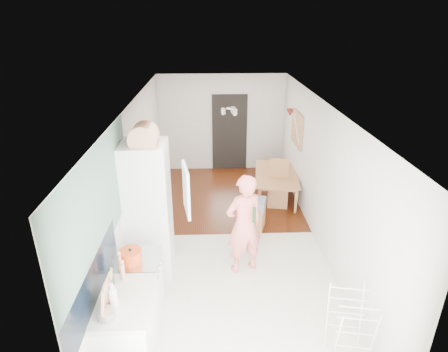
{
  "coord_description": "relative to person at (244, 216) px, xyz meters",
  "views": [
    {
      "loc": [
        -0.32,
        -5.85,
        3.81
      ],
      "look_at": [
        -0.08,
        0.2,
        1.2
      ],
      "focal_mm": 30.0,
      "sensor_mm": 36.0,
      "label": 1
    }
  ],
  "objects": [
    {
      "name": "room_shell",
      "position": [
        -0.19,
        0.86,
        0.27
      ],
      "size": [
        3.2,
        7.0,
        2.5
      ],
      "primitive_type": null,
      "color": "beige",
      "rests_on": "ground"
    },
    {
      "name": "floor",
      "position": [
        -0.19,
        0.86,
        -0.98
      ],
      "size": [
        3.2,
        7.0,
        0.01
      ],
      "primitive_type": "cube",
      "color": "silver",
      "rests_on": "ground"
    },
    {
      "name": "wood_floor_overlay",
      "position": [
        -0.19,
        2.71,
        -0.98
      ],
      "size": [
        3.2,
        3.3,
        0.01
      ],
      "primitive_type": "cube",
      "color": "#501C0B",
      "rests_on": "room_shell"
    },
    {
      "name": "sage_wall_panel",
      "position": [
        -1.78,
        -1.14,
        0.87
      ],
      "size": [
        0.02,
        3.0,
        1.3
      ],
      "primitive_type": "cube",
      "color": "slate",
      "rests_on": "room_shell"
    },
    {
      "name": "tile_splashback",
      "position": [
        -1.78,
        -1.69,
        0.17
      ],
      "size": [
        0.02,
        1.9,
        0.5
      ],
      "primitive_type": "cube",
      "color": "black",
      "rests_on": "room_shell"
    },
    {
      "name": "doorway_recess",
      "position": [
        0.01,
        4.34,
        0.02
      ],
      "size": [
        0.9,
        0.04,
        2.0
      ],
      "primitive_type": "cube",
      "color": "black",
      "rests_on": "room_shell"
    },
    {
      "name": "base_cabinet",
      "position": [
        -1.49,
        -1.69,
        -0.55
      ],
      "size": [
        0.6,
        0.9,
        0.86
      ],
      "primitive_type": "cube",
      "color": "white",
      "rests_on": "room_shell"
    },
    {
      "name": "worktop",
      "position": [
        -1.49,
        -1.69,
        -0.09
      ],
      "size": [
        0.62,
        0.92,
        0.06
      ],
      "primitive_type": "cube",
      "color": "silver",
      "rests_on": "room_shell"
    },
    {
      "name": "range_cooker",
      "position": [
        -1.49,
        -0.94,
        -0.54
      ],
      "size": [
        0.6,
        0.6,
        0.88
      ],
      "primitive_type": "cube",
      "color": "white",
      "rests_on": "room_shell"
    },
    {
      "name": "cooker_top",
      "position": [
        -1.49,
        -0.94,
        -0.08
      ],
      "size": [
        0.6,
        0.6,
        0.04
      ],
      "primitive_type": "cube",
      "color": "#B4B4B6",
      "rests_on": "room_shell"
    },
    {
      "name": "fridge_housing",
      "position": [
        -1.46,
        0.08,
        0.09
      ],
      "size": [
        0.66,
        0.66,
        2.15
      ],
      "primitive_type": "cube",
      "color": "white",
      "rests_on": "room_shell"
    },
    {
      "name": "fridge_door",
      "position": [
        -0.85,
        -0.22,
        0.57
      ],
      "size": [
        0.14,
        0.56,
        0.7
      ],
      "primitive_type": "cube",
      "rotation": [
        0.0,
        0.0,
        -1.4
      ],
      "color": "white",
      "rests_on": "room_shell"
    },
    {
      "name": "fridge_interior",
      "position": [
        -1.15,
        0.08,
        0.57
      ],
      "size": [
        0.02,
        0.52,
        0.66
      ],
      "primitive_type": "cube",
      "color": "white",
      "rests_on": "room_shell"
    },
    {
      "name": "pinboard",
      "position": [
        1.39,
        2.76,
        0.57
      ],
      "size": [
        0.03,
        0.9,
        0.7
      ],
      "primitive_type": "cube",
      "color": "tan",
      "rests_on": "room_shell"
    },
    {
      "name": "pinboard_frame",
      "position": [
        1.37,
        2.76,
        0.57
      ],
      "size": [
        0.0,
        0.94,
        0.74
      ],
      "primitive_type": "cube",
      "color": "#AA723E",
      "rests_on": "room_shell"
    },
    {
      "name": "wall_sconce",
      "position": [
        1.35,
        3.41,
        0.77
      ],
      "size": [
        0.18,
        0.18,
        0.16
      ],
      "primitive_type": "cone",
      "color": "maroon",
      "rests_on": "room_shell"
    },
    {
      "name": "person",
      "position": [
        0.0,
        0.0,
        0.0
      ],
      "size": [
        0.84,
        0.7,
        1.96
      ],
      "primitive_type": "imported",
      "rotation": [
        0.0,
        0.0,
        3.51
      ],
      "color": "#F4746D",
      "rests_on": "floor"
    },
    {
      "name": "dining_table",
      "position": [
        0.99,
        2.59,
        -0.74
      ],
      "size": [
        0.94,
        1.48,
        0.49
      ],
      "primitive_type": "imported",
      "rotation": [
        0.0,
        0.0,
        1.45
      ],
      "color": "#AA723E",
      "rests_on": "floor"
    },
    {
      "name": "dining_chair",
      "position": [
        0.94,
        2.21,
        -0.48
      ],
      "size": [
        0.49,
        0.49,
        1.0
      ],
      "primitive_type": null,
      "rotation": [
        0.0,
        0.0,
        -0.17
      ],
      "color": "#AA723E",
      "rests_on": "floor"
    },
    {
      "name": "stool",
      "position": [
        0.33,
        1.27,
        -0.75
      ],
      "size": [
        0.45,
        0.45,
        0.47
      ],
      "primitive_type": null,
      "rotation": [
        0.0,
        0.0,
        -0.32
      ],
      "color": "#AA723E",
      "rests_on": "floor"
    },
    {
      "name": "grey_drape",
      "position": [
        0.32,
        1.23,
        -0.43
      ],
      "size": [
        0.47,
        0.47,
        0.17
      ],
      "primitive_type": "cube",
      "rotation": [
        0.0,
        0.0,
        -0.29
      ],
      "color": "slate",
      "rests_on": "stool"
    },
    {
      "name": "drying_rack",
      "position": [
        1.11,
        -1.7,
        -0.55
      ],
      "size": [
        0.51,
        0.48,
        0.87
      ],
      "primitive_type": null,
      "rotation": [
        0.0,
        0.0,
        -0.18
      ],
      "color": "white",
      "rests_on": "floor"
    },
    {
      "name": "bread_bin",
      "position": [
        -1.42,
        0.0,
        1.28
      ],
      "size": [
        0.46,
        0.44,
        0.22
      ],
      "primitive_type": null,
      "rotation": [
        0.0,
        0.0,
        0.15
      ],
      "color": "tan",
      "rests_on": "fridge_housing"
    },
    {
      "name": "red_casserole",
      "position": [
        -1.53,
        -1.0,
        0.02
      ],
      "size": [
        0.31,
        0.31,
        0.17
      ],
      "primitive_type": "cylinder",
      "rotation": [
        0.0,
        0.0,
        0.11
      ],
      "color": "#D74316",
      "rests_on": "cooker_top"
    },
    {
      "name": "steel_pan",
      "position": [
        -1.6,
        -1.97,
        -0.02
      ],
      "size": [
        0.18,
        0.18,
        0.09
      ],
      "primitive_type": "cylinder",
      "rotation": [
        0.0,
        0.0,
        -0.01
      ],
      "color": "#B4B4B6",
      "rests_on": "worktop"
    },
    {
      "name": "held_bottle",
      "position": [
        0.13,
        -0.17,
        0.11
      ],
      "size": [
        0.05,
        0.05,
        0.24
      ],
      "primitive_type": "cylinder",
      "color": "#143B1B",
      "rests_on": "person"
    },
    {
      "name": "bottle_a",
      "position": [
        -1.62,
        -1.71,
        0.08
      ],
      "size": [
        0.07,
        0.07,
        0.28
      ],
      "primitive_type": "cylinder",
      "rotation": [
        0.0,
        0.0,
        0.15
      ],
      "color": "#143B1B",
      "rests_on": "worktop"
    },
    {
      "name": "bottle_b",
      "position": [
        -1.63,
        -1.6,
        0.09
      ],
      "size": [
        0.09,
        0.09,
        0.3
      ],
      "primitive_type": "cylinder",
      "rotation": [
        0.0,
        0.0,
        -0.31
      ],
      "color": "#143B1B",
      "rests_on": "worktop"
    },
    {
      "name": "bottle_c",
      "position": [
        -1.58,
        -1.78,
        0.05
      ],
      "size": [
        0.11,
        0.11,
        0.23
      ],
      "primitive_type": "cylinder",
      "rotation": [
        0.0,
        0.0,
        0.26
      ],
      "color": "silver",
      "rests_on": "worktop"
    },
    {
      "name": "pepper_mill_front",
      "position": [
        -1.56,
        -1.34,
        0.04
      ],
      "size": [
        0.07,
        0.07,
        0.21
      ],
      "primitive_type": "cylinder",
      "rotation": [
        0.0,
        0.0,
        0.26
      ],
      "color": "tan",
      "rests_on": "worktop"
    },
    {
      "name": "pepper_mill_back",
      "position": [
        -1.64,
        -1.16,
        0.04
      ],
      "size": [
        0.07,
        0.07,
        0.21
      ],
      "primitive_type": "cylinder",
      "rotation": [
        0.0,
        0.0,
        -0.27
      ],
      "color": "tan",
      "rests_on": "worktop"
    },
    {
      "name": "chopping_boards",
      "position": [
        -1.61,
        -1.86,
        0.14
      ],
      "size": [
        0.08,
        0.31,
        0.41
      ],
      "primitive_type": null,
      "rotation": [
        0.0,
        0.0,
        0.13
      ],
      "color": "tan",
      "rests_on": "worktop"
    }
  ]
}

